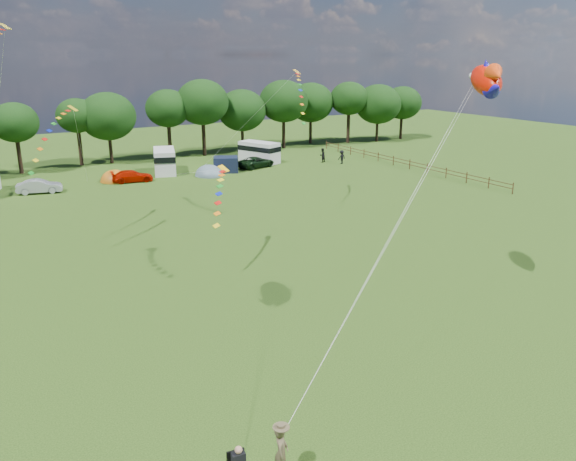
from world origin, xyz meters
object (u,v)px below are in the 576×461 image
car_c (132,176)px  campervan_c (165,160)px  car_d (256,162)px  fish_kite (488,80)px  walker_b (342,157)px  kite_flyer (281,453)px  walker_a (322,155)px  camp_chair (238,461)px  tent_orange (115,181)px  car_b (39,186)px  campervan_d (259,151)px  tent_greyblue (209,175)px

car_c → campervan_c: size_ratio=0.70×
car_c → car_d: bearing=-80.2°
fish_kite → walker_b: size_ratio=2.26×
campervan_c → kite_flyer: bearing=-177.3°
walker_a → walker_b: walker_a is taller
kite_flyer → car_d: bearing=11.8°
kite_flyer → fish_kite: size_ratio=0.49×
camp_chair → tent_orange: bearing=88.5°
tent_orange → camp_chair: bearing=-99.6°
car_b → camp_chair: camp_chair is taller
campervan_d → tent_orange: (-19.04, -1.90, -1.40)m
camp_chair → walker_a: walker_a is taller
camp_chair → fish_kite: (17.45, 6.47, 11.22)m
camp_chair → walker_a: bearing=61.5°
car_d → walker_b: (10.58, -3.30, 0.19)m
campervan_c → tent_greyblue: bearing=-120.4°
car_c → walker_a: 24.56m
tent_orange → fish_kite: (9.26, -41.90, 12.08)m
car_c → fish_kite: size_ratio=1.10×
car_b → tent_greyblue: 18.14m
car_c → tent_greyblue: size_ratio=1.19×
car_b → car_c: (9.50, 0.46, -0.06)m
kite_flyer → walker_a: bearing=3.1°
car_c → tent_orange: 2.19m
tent_orange → kite_flyer: (-6.84, -48.81, 0.94)m
walker_b → tent_orange: bearing=-17.1°
car_d → tent_orange: (-17.10, 0.99, -0.65)m
campervan_c → walker_a: 20.15m
campervan_c → kite_flyer: campervan_c is taller
tent_greyblue → fish_kite: size_ratio=0.92×
car_c → camp_chair: (-9.74, -46.96, 0.24)m
car_d → camp_chair: (-25.28, -47.38, 0.21)m
kite_flyer → walker_a: 57.09m
tent_orange → fish_kite: 44.58m
kite_flyer → walker_b: kite_flyer is taller
campervan_d → fish_kite: (-9.77, -43.80, 10.67)m
tent_greyblue → camp_chair: camp_chair is taller
campervan_c → fish_kite: bearing=-158.9°
car_c → tent_orange: bearing=55.9°
car_b → kite_flyer: size_ratio=2.09×
car_c → walker_b: walker_b is taller
fish_kite → walker_b: bearing=5.9°
car_b → fish_kite: fish_kite is taller
car_b → fish_kite: (17.21, -40.03, 11.39)m
campervan_d → car_c: bearing=78.7°
tent_orange → walker_a: bearing=-4.8°
car_c → kite_flyer: (-8.40, -47.39, 0.31)m
fish_kite → walker_a: size_ratio=2.13×
tent_orange → campervan_c: bearing=15.0°
fish_kite → car_b: bearing=55.2°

